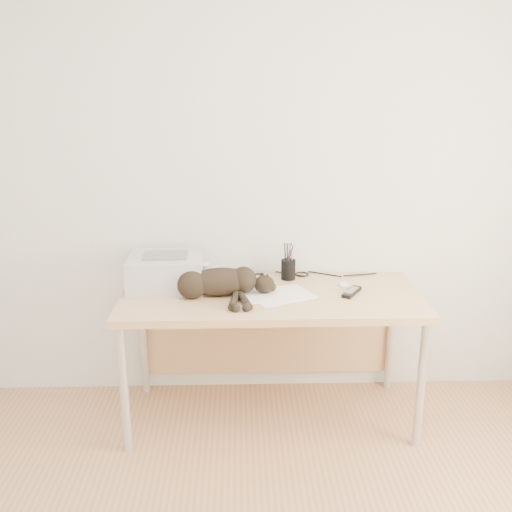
{
  "coord_description": "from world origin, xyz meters",
  "views": [
    {
      "loc": [
        -0.17,
        -1.47,
        1.81
      ],
      "look_at": [
        -0.08,
        1.34,
        0.97
      ],
      "focal_mm": 40.0,
      "sensor_mm": 36.0,
      "label": 1
    }
  ],
  "objects_px": {
    "printer": "(166,272)",
    "pen_cup": "(288,269)",
    "desk": "(270,311)",
    "mouse": "(344,282)",
    "mug": "(210,271)",
    "cat": "(216,284)"
  },
  "relations": [
    {
      "from": "desk",
      "to": "mouse",
      "type": "xyz_separation_m",
      "value": [
        0.41,
        0.04,
        0.15
      ]
    },
    {
      "from": "desk",
      "to": "mouse",
      "type": "relative_size",
      "value": 15.77
    },
    {
      "from": "printer",
      "to": "mouse",
      "type": "bearing_deg",
      "value": 0.27
    },
    {
      "from": "desk",
      "to": "pen_cup",
      "type": "bearing_deg",
      "value": 54.75
    },
    {
      "from": "desk",
      "to": "cat",
      "type": "bearing_deg",
      "value": -160.21
    },
    {
      "from": "mug",
      "to": "pen_cup",
      "type": "height_order",
      "value": "pen_cup"
    },
    {
      "from": "desk",
      "to": "cat",
      "type": "xyz_separation_m",
      "value": [
        -0.29,
        -0.1,
        0.2
      ]
    },
    {
      "from": "desk",
      "to": "mug",
      "type": "distance_m",
      "value": 0.43
    },
    {
      "from": "pen_cup",
      "to": "mouse",
      "type": "relative_size",
      "value": 2.1
    },
    {
      "from": "desk",
      "to": "cat",
      "type": "distance_m",
      "value": 0.37
    },
    {
      "from": "printer",
      "to": "pen_cup",
      "type": "relative_size",
      "value": 1.93
    },
    {
      "from": "printer",
      "to": "pen_cup",
      "type": "height_order",
      "value": "pen_cup"
    },
    {
      "from": "desk",
      "to": "printer",
      "type": "relative_size",
      "value": 3.9
    },
    {
      "from": "mouse",
      "to": "desk",
      "type": "bearing_deg",
      "value": -174.72
    },
    {
      "from": "pen_cup",
      "to": "printer",
      "type": "bearing_deg",
      "value": -169.83
    },
    {
      "from": "desk",
      "to": "mouse",
      "type": "distance_m",
      "value": 0.44
    },
    {
      "from": "printer",
      "to": "pen_cup",
      "type": "distance_m",
      "value": 0.69
    },
    {
      "from": "pen_cup",
      "to": "cat",
      "type": "bearing_deg",
      "value": -146.81
    },
    {
      "from": "mouse",
      "to": "printer",
      "type": "bearing_deg",
      "value": 179.79
    },
    {
      "from": "desk",
      "to": "mug",
      "type": "relative_size",
      "value": 17.76
    },
    {
      "from": "mug",
      "to": "pen_cup",
      "type": "relative_size",
      "value": 0.42
    },
    {
      "from": "pen_cup",
      "to": "mouse",
      "type": "height_order",
      "value": "pen_cup"
    }
  ]
}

